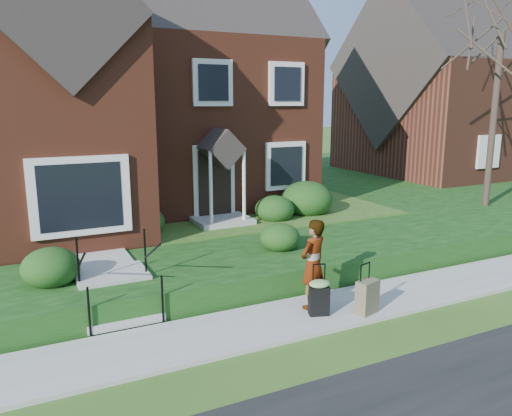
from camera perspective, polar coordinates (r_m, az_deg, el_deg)
ground at (r=9.60m, az=1.90°, el=-13.14°), size 120.00×120.00×0.00m
sidewalk at (r=9.58m, az=1.90°, el=-12.92°), size 60.00×1.60×0.08m
terrace at (r=20.60m, az=-2.47°, el=1.51°), size 44.00×20.00×0.60m
walkway at (r=13.22m, az=-18.26°, el=-3.70°), size 1.20×6.00×0.06m
main_house at (r=17.73m, az=-13.89°, el=15.57°), size 10.40×10.20×9.40m
neighbour_house at (r=27.44m, az=21.68°, el=13.73°), size 9.40×8.00×9.20m
front_steps at (r=10.29m, az=-15.67°, el=-8.95°), size 1.40×2.02×1.50m
foundation_shrubs at (r=13.54m, az=-7.51°, el=-0.78°), size 10.02×4.46×1.15m
woman at (r=9.86m, az=6.54°, el=-6.38°), size 0.77×0.64×1.80m
suitcase_black at (r=9.72m, az=7.23°, el=-9.89°), size 0.50×0.46×1.01m
suitcase_olive at (r=9.97m, az=12.60°, el=-9.87°), size 0.51×0.37×0.99m
tree_gap at (r=18.64m, az=26.47°, el=19.07°), size 6.14×6.14×8.77m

